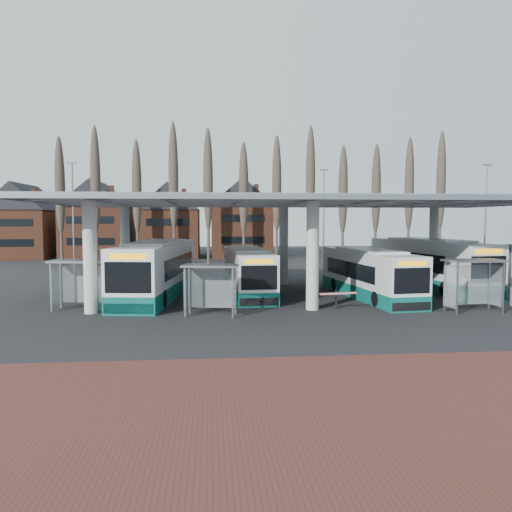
{
  "coord_description": "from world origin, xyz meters",
  "views": [
    {
      "loc": [
        -5.6,
        -24.55,
        4.96
      ],
      "look_at": [
        -2.73,
        7.0,
        2.68
      ],
      "focal_mm": 35.0,
      "sensor_mm": 36.0,
      "label": 1
    }
  ],
  "objects": [
    {
      "name": "bus_2",
      "position": [
        4.54,
        6.71,
        1.47
      ],
      "size": [
        3.55,
        11.4,
        3.11
      ],
      "rotation": [
        0.0,
        0.0,
        0.1
      ],
      "color": "silver",
      "rests_on": "ground"
    },
    {
      "name": "brick_strip",
      "position": [
        0.0,
        -12.0,
        0.01
      ],
      "size": [
        70.0,
        10.0,
        0.03
      ],
      "primitive_type": "cube",
      "color": "#522420",
      "rests_on": "ground"
    },
    {
      "name": "shelter_0",
      "position": [
        -12.87,
        3.69,
        2.01
      ],
      "size": [
        3.15,
        1.88,
        2.76
      ],
      "rotation": [
        0.0,
        0.0,
        -0.14
      ],
      "color": "gray",
      "rests_on": "ground"
    },
    {
      "name": "ground",
      "position": [
        0.0,
        0.0,
        0.0
      ],
      "size": [
        140.0,
        140.0,
        0.0
      ],
      "primitive_type": "plane",
      "color": "black",
      "rests_on": "ground"
    },
    {
      "name": "shelter_1",
      "position": [
        -5.61,
        1.41,
        1.94
      ],
      "size": [
        3.07,
        1.89,
        2.66
      ],
      "rotation": [
        0.0,
        0.0,
        -0.17
      ],
      "color": "gray",
      "rests_on": "ground"
    },
    {
      "name": "lamp_post_c",
      "position": [
        20.0,
        20.0,
        5.34
      ],
      "size": [
        0.8,
        0.16,
        10.17
      ],
      "color": "slate",
      "rests_on": "ground"
    },
    {
      "name": "lamp_post_b",
      "position": [
        6.0,
        26.0,
        5.34
      ],
      "size": [
        0.8,
        0.16,
        10.17
      ],
      "color": "slate",
      "rests_on": "ground"
    },
    {
      "name": "poplar_row",
      "position": [
        0.0,
        33.0,
        8.78
      ],
      "size": [
        45.1,
        1.1,
        14.5
      ],
      "color": "#473D33",
      "rests_on": "ground"
    },
    {
      "name": "townhouse_row",
      "position": [
        -15.75,
        44.0,
        5.94
      ],
      "size": [
        36.8,
        10.3,
        12.25
      ],
      "color": "brown",
      "rests_on": "ground"
    },
    {
      "name": "shelter_2",
      "position": [
        8.42,
        0.97,
        2.08
      ],
      "size": [
        3.18,
        1.75,
        2.86
      ],
      "rotation": [
        0.0,
        0.0,
        0.07
      ],
      "color": "gray",
      "rests_on": "ground"
    },
    {
      "name": "bus_3",
      "position": [
        10.21,
        10.46,
        1.7
      ],
      "size": [
        4.47,
        13.26,
        3.61
      ],
      "rotation": [
        0.0,
        0.0,
        0.13
      ],
      "color": "silver",
      "rests_on": "ground"
    },
    {
      "name": "barrier",
      "position": [
        1.38,
        2.28,
        0.84
      ],
      "size": [
        2.14,
        0.77,
        1.08
      ],
      "rotation": [
        0.0,
        0.0,
        0.17
      ],
      "color": "black",
      "rests_on": "ground"
    },
    {
      "name": "station_canopy",
      "position": [
        0.0,
        8.0,
        5.68
      ],
      "size": [
        32.0,
        16.0,
        6.34
      ],
      "color": "beige",
      "rests_on": "ground"
    },
    {
      "name": "bus_0",
      "position": [
        -9.06,
        8.03,
        1.71
      ],
      "size": [
        4.38,
        13.29,
        3.63
      ],
      "rotation": [
        0.0,
        0.0,
        -0.12
      ],
      "color": "silver",
      "rests_on": "ground"
    },
    {
      "name": "lamp_post_a",
      "position": [
        -18.0,
        22.0,
        5.34
      ],
      "size": [
        0.8,
        0.16,
        10.17
      ],
      "color": "slate",
      "rests_on": "ground"
    },
    {
      "name": "bus_1",
      "position": [
        -3.16,
        8.98,
        1.46
      ],
      "size": [
        2.93,
        11.25,
        3.1
      ],
      "rotation": [
        0.0,
        0.0,
        0.05
      ],
      "color": "silver",
      "rests_on": "ground"
    }
  ]
}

